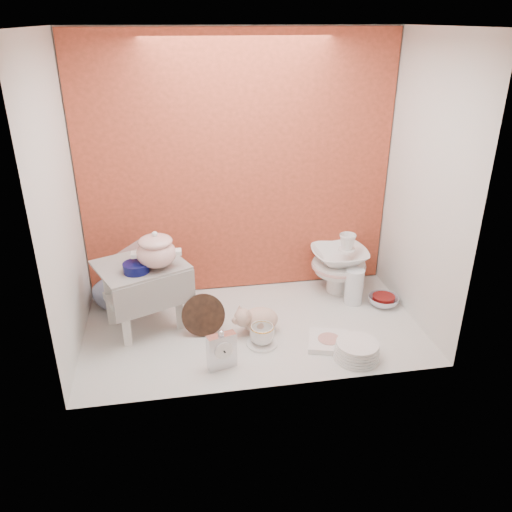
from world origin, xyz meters
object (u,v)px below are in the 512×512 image
at_px(soup_tureen, 156,250).
at_px(dinner_plate_stack, 357,350).
at_px(blue_white_vase, 113,287).
at_px(porcelain_tower, 339,263).
at_px(crystal_bowl, 383,301).
at_px(floral_platter, 144,271).
at_px(mantel_clock, 222,349).
at_px(plush_pig, 260,319).
at_px(gold_rim_teacup, 262,334).
at_px(step_stool, 143,295).

xyz_separation_m(soup_tureen, dinner_plate_stack, (0.94, -0.42, -0.43)).
bearing_deg(blue_white_vase, dinner_plate_stack, -30.81).
bearing_deg(porcelain_tower, crystal_bowl, -45.24).
bearing_deg(soup_tureen, floral_platter, 105.19).
distance_m(floral_platter, mantel_clock, 0.84).
xyz_separation_m(floral_platter, dinner_plate_stack, (1.04, -0.78, -0.14)).
bearing_deg(blue_white_vase, plush_pig, -27.51).
bearing_deg(gold_rim_teacup, dinner_plate_stack, -23.58).
bearing_deg(dinner_plate_stack, floral_platter, 143.12).
bearing_deg(mantel_clock, porcelain_tower, 23.60).
distance_m(step_stool, floral_platter, 0.30).
bearing_deg(crystal_bowl, step_stool, 179.33).
height_order(step_stool, soup_tureen, soup_tureen).
height_order(step_stool, plush_pig, step_stool).
relative_size(step_stool, crystal_bowl, 2.45).
bearing_deg(gold_rim_teacup, porcelain_tower, 41.09).
height_order(plush_pig, porcelain_tower, porcelain_tower).
height_order(mantel_clock, dinner_plate_stack, mantel_clock).
distance_m(gold_rim_teacup, porcelain_tower, 0.75).
bearing_deg(crystal_bowl, soup_tureen, -178.05).
distance_m(step_stool, gold_rim_teacup, 0.67).
relative_size(soup_tureen, porcelain_tower, 0.64).
relative_size(step_stool, floral_platter, 1.13).
distance_m(floral_platter, crystal_bowl, 1.42).
height_order(dinner_plate_stack, porcelain_tower, porcelain_tower).
height_order(plush_pig, gold_rim_teacup, plush_pig).
relative_size(soup_tureen, mantel_clock, 1.18).
height_order(soup_tureen, gold_rim_teacup, soup_tureen).
height_order(step_stool, blue_white_vase, step_stool).
bearing_deg(porcelain_tower, dinner_plate_stack, -99.93).
xyz_separation_m(step_stool, crystal_bowl, (1.37, -0.02, -0.16)).
relative_size(blue_white_vase, porcelain_tower, 0.66).
bearing_deg(gold_rim_teacup, mantel_clock, -145.64).
bearing_deg(blue_white_vase, soup_tureen, -47.85).
height_order(mantel_clock, plush_pig, mantel_clock).
bearing_deg(step_stool, porcelain_tower, -13.80).
distance_m(dinner_plate_stack, porcelain_tower, 0.71).
height_order(step_stool, mantel_clock, step_stool).
xyz_separation_m(floral_platter, plush_pig, (0.61, -0.46, -0.11)).
bearing_deg(blue_white_vase, crystal_bowl, -9.54).
bearing_deg(crystal_bowl, blue_white_vase, 170.46).
xyz_separation_m(plush_pig, dinner_plate_stack, (0.43, -0.32, -0.03)).
bearing_deg(dinner_plate_stack, blue_white_vase, 149.19).
height_order(floral_platter, dinner_plate_stack, floral_platter).
bearing_deg(porcelain_tower, step_stool, -170.22).
xyz_separation_m(gold_rim_teacup, crystal_bowl, (0.77, 0.27, -0.03)).
bearing_deg(gold_rim_teacup, plush_pig, 85.45).
bearing_deg(dinner_plate_stack, soup_tureen, 155.86).
relative_size(blue_white_vase, mantel_clock, 1.22).
xyz_separation_m(soup_tureen, porcelain_tower, (1.06, 0.26, -0.28)).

